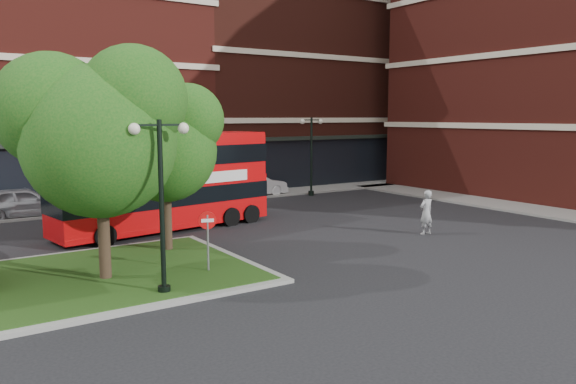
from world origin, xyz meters
TOP-DOWN VIEW (x-y plane):
  - ground at (0.00, 0.00)m, footprint 120.00×120.00m
  - pavement_far at (0.00, 16.50)m, footprint 44.00×3.00m
  - pavement_side at (16.50, 2.00)m, footprint 3.00×28.00m
  - terrace_far_right at (14.00, 24.00)m, footprint 18.00×12.00m
  - traffic_island at (-8.00, 3.00)m, footprint 12.60×7.60m
  - tree_island_west at (-6.60, 2.58)m, footprint 5.40×4.71m
  - tree_island_east at (-3.58, 5.06)m, footprint 4.46×3.90m
  - lamp_island at (-5.50, 0.20)m, footprint 1.72×0.36m
  - lamp_far_left at (2.00, 14.50)m, footprint 1.72×0.36m
  - lamp_far_right at (10.00, 14.50)m, footprint 1.72×0.36m
  - bus at (-1.98, 9.05)m, footprint 10.17×3.78m
  - woman at (7.09, 2.00)m, footprint 0.70×0.46m
  - car_silver at (-6.78, 16.00)m, footprint 4.69×2.09m
  - car_white at (6.54, 16.00)m, footprint 4.57×1.87m
  - no_entry_sign at (-3.50, 1.50)m, footprint 0.55×0.23m

SIDE VIEW (x-z plane):
  - ground at x=0.00m, z-range 0.00..0.00m
  - pavement_far at x=0.00m, z-range 0.00..0.12m
  - pavement_side at x=16.50m, z-range 0.00..0.12m
  - traffic_island at x=-8.00m, z-range -0.01..0.14m
  - car_white at x=6.54m, z-range 0.00..1.47m
  - car_silver at x=-6.78m, z-range 0.00..1.57m
  - woman at x=7.09m, z-range 0.00..1.92m
  - no_entry_sign at x=-3.50m, z-range 0.44..2.51m
  - bus at x=-1.98m, z-range 0.59..4.39m
  - lamp_island at x=-5.50m, z-range 0.33..5.33m
  - lamp_far_left at x=2.00m, z-range 0.33..5.33m
  - lamp_far_right at x=10.00m, z-range 0.33..5.33m
  - tree_island_east at x=-3.58m, z-range 1.10..7.39m
  - tree_island_west at x=-6.60m, z-range 1.19..8.40m
  - terrace_far_right at x=14.00m, z-range 0.00..16.00m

